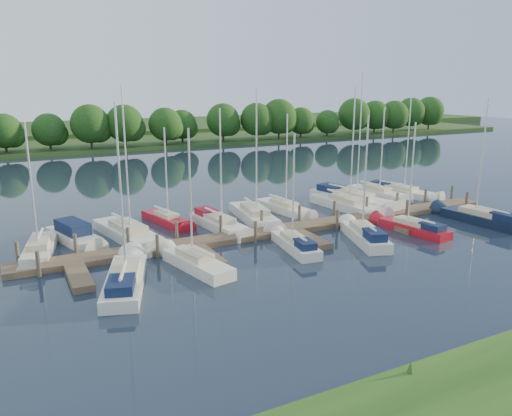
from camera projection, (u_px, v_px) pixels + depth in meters
name	position (u px, v px, depth m)	size (l,w,h in m)	color
ground	(354.00, 264.00, 31.76)	(260.00, 260.00, 0.00)	#1B2636
dock	(294.00, 231.00, 38.02)	(40.00, 6.00, 0.40)	brown
mooring_pilings	(286.00, 223.00, 38.89)	(38.24, 2.84, 2.00)	#473D33
far_shore	(111.00, 141.00, 96.38)	(180.00, 30.00, 0.60)	#253F18
distant_hill	(89.00, 129.00, 117.85)	(220.00, 40.00, 1.40)	#315123
treeline	(133.00, 126.00, 85.08)	(144.22, 9.71, 8.10)	#38281C
sailboat_n_0	(40.00, 251.00, 33.22)	(2.89, 7.25, 9.28)	silver
motorboat	(75.00, 237.00, 35.96)	(3.37, 6.53, 1.91)	silver
sailboat_n_2	(129.00, 235.00, 36.68)	(3.63, 9.13, 11.55)	silver
sailboat_n_3	(167.00, 220.00, 40.79)	(2.64, 6.39, 8.15)	#A90F1E
sailboat_n_4	(219.00, 225.00, 39.29)	(2.59, 7.66, 9.75)	silver
sailboat_n_5	(255.00, 218.00, 41.48)	(3.00, 8.77, 11.18)	silver
sailboat_n_6	(284.00, 209.00, 44.41)	(2.45, 7.06, 9.03)	silver
sailboat_n_7	(348.00, 207.00, 45.24)	(2.80, 8.92, 11.35)	silver
sailboat_n_8	(353.00, 200.00, 47.51)	(4.14, 10.00, 12.59)	silver
sailboat_n_9	(377.00, 194.00, 50.46)	(2.71, 7.28, 9.30)	silver
sailboat_n_10	(401.00, 192.00, 51.07)	(3.76, 8.13, 10.23)	silver
sailboat_s_0	(126.00, 280.00, 28.30)	(4.10, 8.32, 10.61)	silver
sailboat_s_1	(195.00, 264.00, 30.88)	(2.83, 6.97, 9.05)	silver
sailboat_s_2	(295.00, 245.00, 34.46)	(2.23, 6.45, 8.29)	silver
sailboat_s_3	(364.00, 236.00, 36.23)	(3.59, 7.22, 9.47)	silver
sailboat_s_4	(412.00, 228.00, 38.45)	(2.41, 6.84, 8.72)	#A90F1E
sailboat_s_5	(480.00, 219.00, 40.89)	(2.45, 8.19, 10.49)	black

